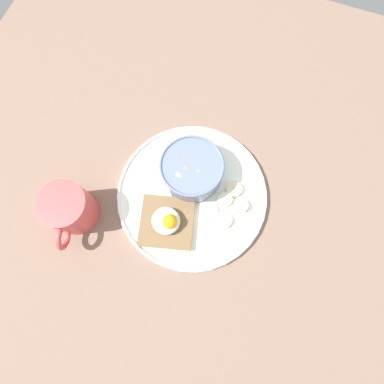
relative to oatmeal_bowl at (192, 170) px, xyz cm
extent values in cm
cube|color=#7B6051|center=(1.51, -4.01, -5.09)|extent=(120.00, 120.00, 2.00)
cylinder|color=white|center=(1.51, -4.01, -3.59)|extent=(30.80, 30.80, 1.00)
torus|color=white|center=(1.51, -4.01, -2.79)|extent=(30.60, 30.60, 0.60)
cylinder|color=slate|center=(0.00, 0.00, -0.28)|extent=(12.43, 12.43, 5.64)
torus|color=slate|center=(0.00, 0.00, 2.54)|extent=(12.63, 12.63, 0.60)
cylinder|color=beige|center=(0.00, 0.00, -0.44)|extent=(11.03, 11.03, 4.92)
ellipsoid|color=beige|center=(0.00, 0.00, 1.82)|extent=(10.48, 10.48, 1.20)
ellipsoid|color=#916E50|center=(-1.64, 0.78, 2.21)|extent=(1.91, 1.34, 0.77)
ellipsoid|color=#8D6544|center=(-0.07, 0.17, 2.13)|extent=(1.56, 1.71, 0.62)
ellipsoid|color=tan|center=(1.76, -0.69, 2.19)|extent=(1.97, 2.03, 0.74)
ellipsoid|color=#D3B193|center=(-1.73, -2.65, 2.23)|extent=(2.25, 1.92, 0.82)
ellipsoid|color=tan|center=(-3.61, 0.42, 2.09)|extent=(1.34, 1.49, 0.54)
ellipsoid|color=#B37A53|center=(-0.94, -0.86, 2.21)|extent=(1.98, 2.16, 0.78)
cube|color=brown|center=(-1.16, -11.23, -1.84)|extent=(12.68, 12.68, 0.30)
cube|color=#9F7950|center=(-1.16, -11.23, -2.42)|extent=(12.43, 12.43, 1.35)
ellipsoid|color=white|center=(-1.16, -11.23, -0.50)|extent=(5.54, 5.43, 2.49)
sphere|color=orange|center=(-0.32, -11.25, 0.34)|extent=(2.93, 2.93, 2.93)
cylinder|color=beige|center=(9.13, -6.93, -2.48)|extent=(4.95, 4.98, 1.56)
cylinder|color=#B1B388|center=(9.13, -6.93, -2.03)|extent=(0.89, 0.89, 0.24)
cylinder|color=#E9E9BF|center=(8.12, -2.83, -2.46)|extent=(4.29, 4.30, 1.43)
cylinder|color=#B5B694|center=(8.12, -2.83, -1.91)|extent=(0.77, 0.77, 0.18)
cylinder|color=#F4EBC7|center=(5.99, -6.12, -2.42)|extent=(4.80, 4.79, 1.64)
cylinder|color=#BEB89B|center=(5.99, -6.12, -1.91)|extent=(0.85, 0.85, 0.23)
cylinder|color=beige|center=(11.62, -3.07, -2.35)|extent=(4.00, 3.97, 1.65)
cylinder|color=#BEAF8F|center=(11.62, -3.07, -1.68)|extent=(0.71, 0.71, 0.18)
cylinder|color=beige|center=(9.21, -0.15, -2.57)|extent=(4.68, 4.68, 1.15)
cylinder|color=#B9AC8A|center=(9.21, -0.15, -2.08)|extent=(0.84, 0.84, 0.15)
cylinder|color=#DD4A49|center=(-19.06, -15.41, 0.44)|extent=(8.92, 8.92, 9.06)
cylinder|color=#352510|center=(-19.06, -15.41, 3.88)|extent=(7.58, 7.58, 0.40)
torus|color=#DD4A49|center=(-17.62, -20.67, 0.89)|extent=(2.28, 5.07, 4.99)
camera|label=1|loc=(6.90, -18.75, 56.09)|focal=28.00mm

